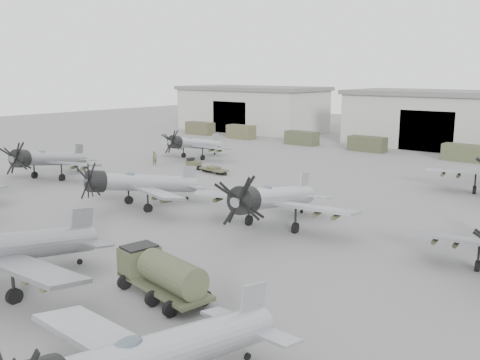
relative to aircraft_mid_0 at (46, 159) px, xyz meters
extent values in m
plane|color=slate|center=(23.98, -8.26, -2.26)|extent=(220.00, 220.00, 0.00)
cube|color=gray|center=(-14.02, 53.74, 1.74)|extent=(28.00, 14.00, 8.00)
cube|color=#5A5B56|center=(-14.02, 53.74, 6.09)|extent=(29.00, 14.80, 0.70)
cube|color=black|center=(-14.02, 46.94, 0.74)|extent=(8.12, 0.40, 6.00)
cube|color=gray|center=(23.98, 53.74, 1.74)|extent=(28.00, 14.00, 8.00)
cube|color=#5A5B56|center=(23.98, 53.74, 6.09)|extent=(29.00, 14.80, 0.70)
cube|color=black|center=(23.98, 46.94, 0.74)|extent=(8.12, 0.40, 6.00)
cube|color=#403F29|center=(-16.85, 41.74, -1.11)|extent=(5.78, 2.20, 2.31)
cube|color=#45452D|center=(-6.93, 41.74, -1.07)|extent=(5.16, 2.20, 2.38)
cube|color=#383D28|center=(5.76, 41.74, -1.17)|extent=(5.39, 2.20, 2.17)
cube|color=#383A26|center=(17.24, 41.74, -1.16)|extent=(5.51, 2.20, 2.20)
cube|color=#3E422B|center=(31.30, 41.74, -1.16)|extent=(5.77, 2.20, 2.21)
cylinder|color=gray|center=(25.53, -17.66, 0.08)|extent=(2.19, 11.32, 3.31)
cube|color=gray|center=(25.26, -12.68, 0.25)|extent=(0.22, 1.77, 2.12)
cylinder|color=black|center=(27.58, -18.40, -1.89)|extent=(0.34, 0.86, 0.85)
cylinder|color=black|center=(25.28, -13.00, -2.10)|extent=(0.15, 0.35, 0.34)
cylinder|color=#989AA0|center=(40.01, -19.42, -0.10)|extent=(1.84, 10.44, 3.06)
cube|color=#989AA0|center=(40.17, -14.81, 0.06)|extent=(0.18, 1.64, 1.96)
ellipsoid|color=#3F4C54|center=(39.96, -20.99, 0.79)|extent=(0.63, 1.20, 0.55)
cylinder|color=black|center=(40.16, -15.11, -2.11)|extent=(0.13, 0.32, 0.31)
cylinder|color=gray|center=(-0.29, 0.88, -0.09)|extent=(4.65, 10.40, 3.08)
cylinder|color=black|center=(1.15, -3.53, 0.65)|extent=(2.26, 2.06, 2.05)
cube|color=gray|center=(-0.10, 0.32, -0.34)|extent=(12.39, 5.89, 0.55)
cube|color=gray|center=(-1.72, 5.28, 0.07)|extent=(0.62, 1.60, 1.97)
ellipsoid|color=#3F4C54|center=(0.20, -0.62, 0.81)|extent=(0.93, 1.31, 0.55)
cylinder|color=black|center=(-1.82, -0.45, -1.91)|extent=(0.51, 0.84, 0.79)
cylinder|color=black|center=(1.74, 0.71, -1.91)|extent=(0.51, 0.84, 0.79)
cylinder|color=black|center=(-1.63, 5.00, -2.11)|extent=(0.21, 0.34, 0.32)
cylinder|color=#919399|center=(17.42, -0.95, -0.16)|extent=(3.68, 10.18, 2.98)
cylinder|color=black|center=(16.41, -5.31, 0.55)|extent=(2.11, 1.88, 1.98)
cube|color=#919399|center=(17.29, -1.50, -0.40)|extent=(12.09, 4.74, 0.54)
cube|color=#919399|center=(18.43, 3.42, -0.01)|extent=(0.47, 1.57, 1.91)
ellipsoid|color=#3F4C54|center=(17.07, -2.43, 0.71)|extent=(0.82, 1.24, 0.53)
cylinder|color=black|center=(15.48, -1.28, -1.93)|extent=(0.43, 0.80, 0.76)
cylinder|color=black|center=(19.01, -2.10, -1.93)|extent=(0.43, 0.80, 0.76)
cylinder|color=black|center=(18.36, 3.14, -2.12)|extent=(0.18, 0.32, 0.31)
cylinder|color=#9DA1A6|center=(29.78, 1.39, 0.02)|extent=(3.11, 11.07, 3.23)
cylinder|color=black|center=(30.48, -3.42, 0.79)|extent=(2.18, 1.90, 2.15)
cube|color=#9DA1A6|center=(29.87, 0.77, -0.24)|extent=(13.11, 4.12, 0.58)
cube|color=#9DA1A6|center=(29.08, 6.19, 0.18)|extent=(0.37, 1.72, 2.06)
ellipsoid|color=#3F4C54|center=(30.02, -0.25, 0.95)|extent=(0.79, 1.32, 0.58)
cylinder|color=black|center=(27.96, 0.29, -1.90)|extent=(0.41, 0.86, 0.83)
cylinder|color=black|center=(31.84, 0.85, -1.90)|extent=(0.41, 0.86, 0.83)
cylinder|color=black|center=(29.13, 5.89, -2.10)|extent=(0.17, 0.35, 0.33)
cylinder|color=black|center=(44.43, 1.33, -1.95)|extent=(0.33, 0.73, 0.71)
cylinder|color=#999BA1|center=(2.18, 21.09, -0.28)|extent=(1.93, 9.60, 2.81)
cylinder|color=black|center=(2.44, 16.87, 0.39)|extent=(1.79, 1.52, 1.87)
cube|color=#999BA1|center=(2.22, 20.56, -0.51)|extent=(11.34, 2.66, 0.51)
cube|color=#999BA1|center=(1.93, 25.31, -0.14)|extent=(0.20, 1.50, 1.80)
ellipsoid|color=#3F4C54|center=(2.27, 19.66, 0.54)|extent=(0.60, 1.11, 0.50)
cylinder|color=black|center=(0.52, 20.27, -1.94)|extent=(0.30, 0.73, 0.72)
cylinder|color=black|center=(3.93, 20.48, -1.94)|extent=(0.30, 0.73, 0.72)
cylinder|color=black|center=(1.94, 25.04, -2.12)|extent=(0.13, 0.29, 0.29)
cylinder|color=black|center=(38.08, 22.54, -1.90)|extent=(0.45, 0.87, 0.83)
cube|color=#3B412A|center=(32.93, -13.06, -1.59)|extent=(6.46, 3.04, 0.22)
cube|color=#3B412A|center=(30.57, -12.66, -0.89)|extent=(1.74, 2.25, 1.51)
cylinder|color=#3B412A|center=(33.71, -13.19, -0.71)|extent=(4.30, 2.34, 1.68)
cube|color=black|center=(30.57, -12.66, -0.09)|extent=(1.60, 1.97, 0.13)
cylinder|color=black|center=(30.49, -13.68, -1.86)|extent=(0.39, 0.83, 0.80)
cylinder|color=black|center=(35.19, -12.40, -1.86)|extent=(0.39, 0.83, 0.80)
cube|color=#3D3B28|center=(7.72, 14.92, -1.71)|extent=(1.94, 1.34, 0.80)
cube|color=black|center=(7.12, 15.00, -1.21)|extent=(0.62, 0.96, 0.50)
cylinder|color=black|center=(7.72, 14.92, -2.01)|extent=(1.27, 0.72, 0.56)
cylinder|color=black|center=(9.01, 14.74, -1.81)|extent=(1.20, 0.24, 0.08)
cube|color=#3D3B28|center=(11.49, 14.40, -1.81)|extent=(3.96, 1.90, 0.18)
cylinder|color=black|center=(11.49, 14.40, -2.06)|extent=(1.55, 0.64, 0.44)
cylinder|color=#3D3B28|center=(11.49, 14.40, -1.61)|extent=(1.43, 0.51, 0.32)
imported|color=#48442F|center=(2.19, 13.56, -1.35)|extent=(0.50, 0.70, 1.81)
camera|label=1|loc=(52.63, -30.70, 9.33)|focal=40.00mm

